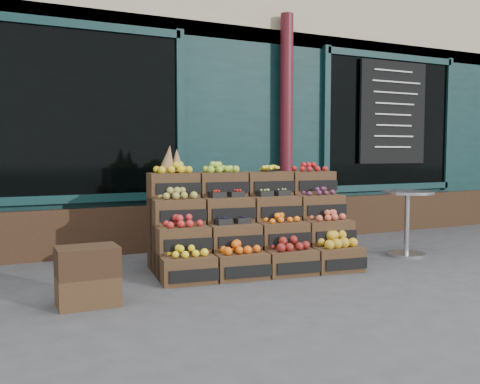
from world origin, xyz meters
name	(u,v)px	position (x,y,z in m)	size (l,w,h in m)	color
ground	(289,282)	(0.00, 0.00, 0.00)	(60.00, 60.00, 0.00)	#3E3E41
shop_facade	(142,90)	(0.00, 5.11, 2.40)	(12.00, 6.24, 4.80)	black
crate_display	(250,230)	(-0.05, 0.75, 0.42)	(2.29, 1.33, 1.36)	#422C1A
spare_crates	(88,276)	(-1.94, 0.05, 0.25)	(0.51, 0.35, 0.50)	#422C1A
bistro_table	(407,215)	(2.00, 0.50, 0.50)	(0.64, 0.64, 0.80)	silver
shopkeeper	(103,177)	(-1.25, 2.64, 0.96)	(0.70, 0.46, 1.91)	#1D6735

